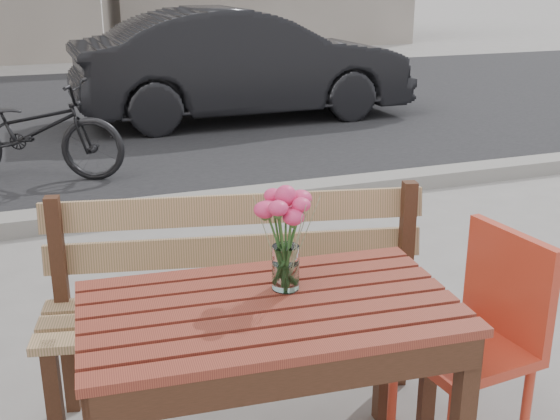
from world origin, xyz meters
The scene contains 7 objects.
street centered at (0.00, 5.06, 0.03)m, with size 30.00×8.12×0.12m.
main_table centered at (-0.05, 0.06, 0.59)m, with size 1.20×0.77×0.71m.
main_bench centered at (0.01, 0.57, 0.55)m, with size 1.53×0.74×0.91m.
red_chair centered at (0.74, 0.05, 0.48)m, with size 0.44×0.44×0.82m.
main_vase centered at (0.03, 0.15, 0.92)m, with size 0.19×0.19×0.34m.
parked_car centered at (1.82, 6.17, 0.64)m, with size 1.36×3.90×1.29m, color black.
bicycle centered at (-0.63, 4.33, 0.41)m, with size 0.55×1.57×0.83m, color black.
Camera 1 is at (-0.70, -1.75, 1.66)m, focal length 45.00 mm.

